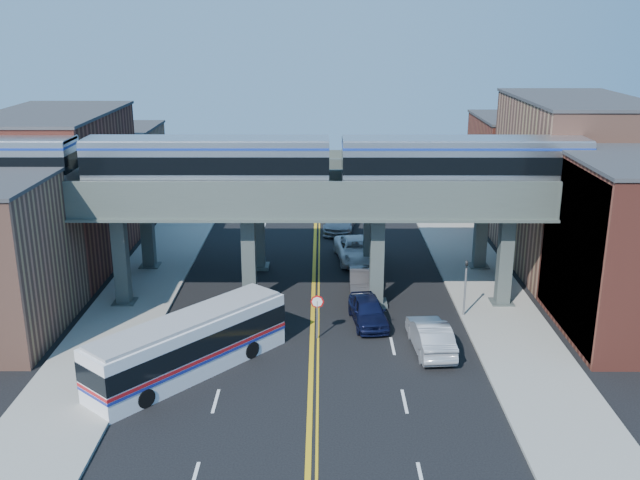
% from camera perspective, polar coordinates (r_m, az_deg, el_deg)
% --- Properties ---
extents(ground, '(120.00, 120.00, 0.00)m').
position_cam_1_polar(ground, '(38.29, -0.70, -9.78)').
color(ground, black).
rests_on(ground, ground).
extents(sidewalk_west, '(5.00, 70.00, 0.16)m').
position_cam_1_polar(sidewalk_west, '(48.89, -14.17, -4.05)').
color(sidewalk_west, gray).
rests_on(sidewalk_west, ground).
extents(sidewalk_east, '(5.00, 70.00, 0.16)m').
position_cam_1_polar(sidewalk_east, '(48.63, 13.18, -4.09)').
color(sidewalk_east, gray).
rests_on(sidewalk_east, ground).
extents(building_west_b, '(8.00, 14.00, 11.00)m').
position_cam_1_polar(building_west_b, '(54.91, -20.21, 3.67)').
color(building_west_b, brown).
rests_on(building_west_b, ground).
extents(building_west_c, '(8.00, 10.00, 8.00)m').
position_cam_1_polar(building_west_c, '(67.26, -16.38, 5.07)').
color(building_west_c, '#8C5A48').
rests_on(building_west_c, ground).
extents(building_east_b, '(8.00, 14.00, 12.00)m').
position_cam_1_polar(building_east_b, '(54.43, 19.45, 4.18)').
color(building_east_b, '#8C5A48').
rests_on(building_east_b, ground).
extents(building_east_c, '(8.00, 10.00, 9.00)m').
position_cam_1_polar(building_east_c, '(66.86, 15.79, 5.49)').
color(building_east_c, brown).
rests_on(building_east_c, ground).
extents(mural_panel, '(0.10, 9.50, 9.50)m').
position_cam_1_polar(mural_panel, '(42.52, 19.36, -1.06)').
color(mural_panel, teal).
rests_on(mural_panel, ground).
extents(elevated_viaduct_near, '(52.00, 3.60, 7.40)m').
position_cam_1_polar(elevated_viaduct_near, '(43.50, -0.59, 2.70)').
color(elevated_viaduct_near, '#3E4846').
rests_on(elevated_viaduct_near, ground).
extents(elevated_viaduct_far, '(52.00, 3.60, 7.40)m').
position_cam_1_polar(elevated_viaduct_far, '(50.31, -0.49, 4.71)').
color(elevated_viaduct_far, '#3E4846').
rests_on(elevated_viaduct_far, ground).
extents(transit_train, '(45.31, 2.84, 3.31)m').
position_cam_1_polar(transit_train, '(43.44, -8.99, 6.15)').
color(transit_train, black).
rests_on(transit_train, elevated_viaduct_near).
extents(stop_sign, '(0.76, 0.09, 2.63)m').
position_cam_1_polar(stop_sign, '(40.27, -0.22, -5.60)').
color(stop_sign, slate).
rests_on(stop_sign, ground).
extents(traffic_signal, '(0.15, 0.18, 4.10)m').
position_cam_1_polar(traffic_signal, '(43.72, 11.57, -3.32)').
color(traffic_signal, slate).
rests_on(traffic_signal, ground).
extents(transit_bus, '(9.36, 10.19, 2.92)m').
position_cam_1_polar(transit_bus, '(37.27, -10.38, -8.30)').
color(transit_bus, white).
rests_on(transit_bus, ground).
extents(car_lane_a, '(2.50, 4.98, 1.63)m').
position_cam_1_polar(car_lane_a, '(42.66, 3.88, -5.67)').
color(car_lane_a, black).
rests_on(car_lane_a, ground).
extents(car_lane_b, '(1.75, 4.82, 1.58)m').
position_cam_1_polar(car_lane_b, '(47.24, 3.40, -3.36)').
color(car_lane_b, '#333335').
rests_on(car_lane_b, ground).
extents(car_lane_c, '(3.44, 6.29, 1.67)m').
position_cam_1_polar(car_lane_c, '(53.52, 2.90, -0.79)').
color(car_lane_c, white).
rests_on(car_lane_c, ground).
extents(car_lane_d, '(3.22, 6.31, 1.75)m').
position_cam_1_polar(car_lane_d, '(61.24, 1.61, 1.60)').
color(car_lane_d, '#A7A7AB').
rests_on(car_lane_d, ground).
extents(car_parked_curb, '(2.22, 5.36, 1.73)m').
position_cam_1_polar(car_parked_curb, '(39.70, 8.83, -7.58)').
color(car_parked_curb, '#9A9B9E').
rests_on(car_parked_curb, ground).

